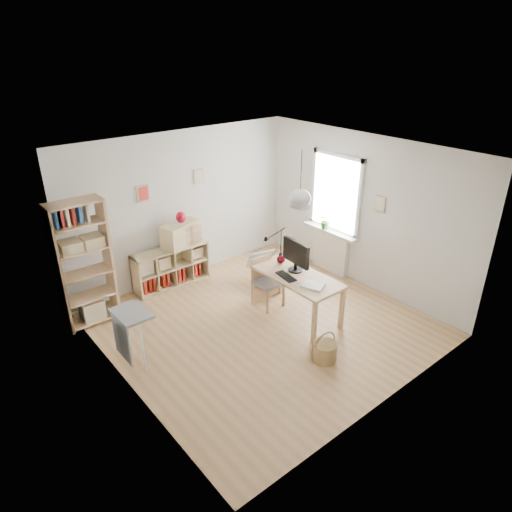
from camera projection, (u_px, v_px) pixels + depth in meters
ground at (263, 324)px, 7.21m from camera, size 4.50×4.50×0.00m
room_shell at (300, 198)px, 6.55m from camera, size 4.50×4.50×4.50m
window_unit at (336, 193)px, 8.23m from camera, size 0.07×1.16×1.46m
radiator at (331, 251)px, 8.71m from camera, size 0.10×0.80×0.80m
windowsill at (330, 231)px, 8.49m from camera, size 0.22×1.20×0.06m
desk at (296, 280)px, 7.13m from camera, size 0.70×1.50×0.75m
cube_shelf at (169, 269)px, 8.26m from camera, size 1.40×0.38×0.72m
tall_bookshelf at (82, 259)px, 6.83m from camera, size 0.80×0.38×2.00m
side_table at (128, 325)px, 6.00m from camera, size 0.40×0.55×0.85m
chair at (266, 279)px, 7.54m from camera, size 0.42×0.42×0.85m
wicker_basket at (325, 351)px, 6.34m from camera, size 0.34×0.34×0.47m
storage_chest at (267, 274)px, 8.33m from camera, size 0.63×0.69×0.55m
monitor at (296, 254)px, 7.11m from camera, size 0.23×0.58×0.51m
keyboard at (286, 276)px, 7.04m from camera, size 0.20×0.41×0.02m
task_lamp at (273, 242)px, 7.39m from camera, size 0.47×0.17×0.50m
yarn_ball at (281, 259)px, 7.45m from camera, size 0.13×0.13×0.13m
paper_tray at (313, 286)px, 6.76m from camera, size 0.35×0.39×0.03m
drawer_chest at (181, 234)px, 8.11m from camera, size 0.80×0.53×0.42m
red_vase at (181, 217)px, 7.99m from camera, size 0.17×0.17×0.21m
potted_plant at (326, 221)px, 8.48m from camera, size 0.28×0.25×0.30m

